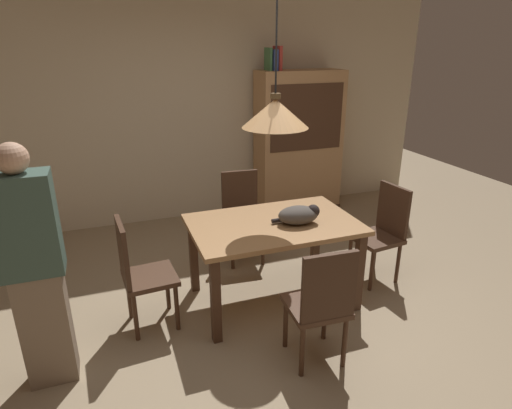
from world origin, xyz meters
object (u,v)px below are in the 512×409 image
Objects in this scene: chair_left_side at (139,270)px; cat_sleeping at (299,215)px; dining_table at (273,233)px; chair_near_front at (321,302)px; book_green_slim at (268,59)px; book_blue_wide at (273,60)px; person_standing at (35,271)px; pendant_lamp at (275,113)px; chair_far_back at (242,212)px; book_red_tall at (277,58)px; hutch_bookcase at (298,146)px; chair_right_side at (383,229)px.

chair_left_side reaches higher than cat_sleeping.
cat_sleeping is at bearing -3.65° from chair_left_side.
dining_table is 0.89m from chair_near_front.
book_green_slim is 0.06m from book_blue_wide.
person_standing reaches higher than dining_table.
cat_sleeping is 1.63× the size of book_blue_wide.
pendant_lamp is (0.00, 0.00, 1.01)m from dining_table.
chair_near_front is at bearing -90.34° from chair_far_back.
dining_table is 1.82m from person_standing.
hutch_bookcase is at bearing -0.27° from book_red_tall.
chair_near_front is at bearing -106.34° from book_red_tall.
chair_far_back is 2.38× the size of cat_sleeping.
book_green_slim is (0.70, 1.95, 0.32)m from pendant_lamp.
hutch_bookcase is at bearing 65.09° from cat_sleeping.
book_red_tall reaches higher than person_standing.
book_blue_wide is at bearing 74.84° from chair_near_front.
chair_far_back is 0.72× the size of pendant_lamp.
dining_table is 5.00× the size of book_red_tall.
book_red_tall reaches higher than hutch_bookcase.
chair_left_side is 2.38× the size of cat_sleeping.
chair_right_side is at bearing 0.45° from pendant_lamp.
chair_right_side is 3.88× the size of book_blue_wide.
chair_near_front is at bearing -90.28° from pendant_lamp.
dining_table is 3.58× the size of cat_sleeping.
chair_right_side is at bearing 38.08° from chair_near_front.
chair_near_front is 3.88× the size of book_blue_wide.
hutch_bookcase is (1.13, 1.07, 0.38)m from chair_far_back.
dining_table is at bearing -179.55° from chair_right_side.
chair_left_side is 3.06m from book_green_slim.
book_blue_wide reaches higher than chair_left_side.
dining_table is 1.51× the size of chair_far_back.
chair_right_side is 3.58× the size of book_green_slim.
chair_far_back is (-1.12, 0.87, 0.00)m from chair_right_side.
chair_right_side is 2.47m from book_green_slim.
book_red_tall is at bearing 45.04° from chair_left_side.
book_red_tall is (0.83, 2.83, 1.48)m from chair_near_front.
chair_right_side is 1.00× the size of chair_far_back.
chair_far_back is at bearing -127.37° from book_red_tall.
book_green_slim is at bearing 43.27° from person_standing.
pendant_lamp is 5.42× the size of book_blue_wide.
chair_near_front is at bearing -37.82° from chair_left_side.
chair_left_side is 3.13m from book_red_tall.
book_blue_wide is 0.86× the size of book_red_tall.
book_green_slim is 0.12m from book_red_tall.
book_blue_wide is at bearing 68.66° from pendant_lamp.
hutch_bookcase is at bearing 59.65° from dining_table.
pendant_lamp is 2.10m from book_green_slim.
hutch_bookcase reaches higher than cat_sleeping.
person_standing is at bearing -144.71° from chair_far_back.
person_standing is at bearing -172.38° from chair_right_side.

